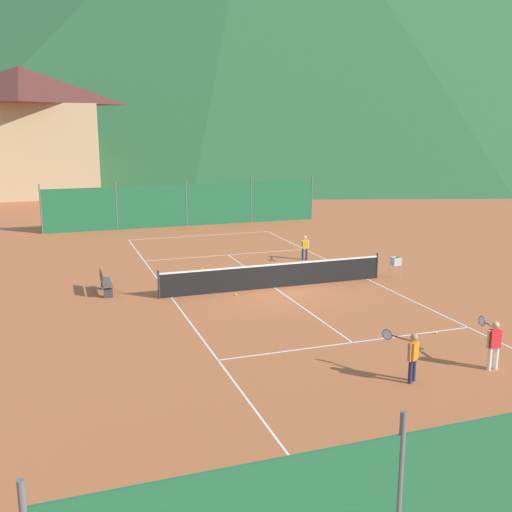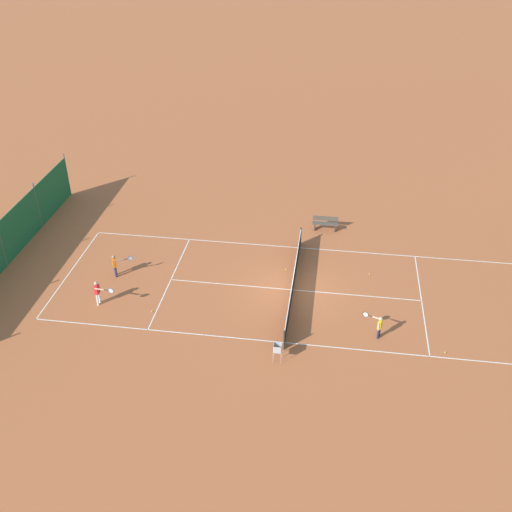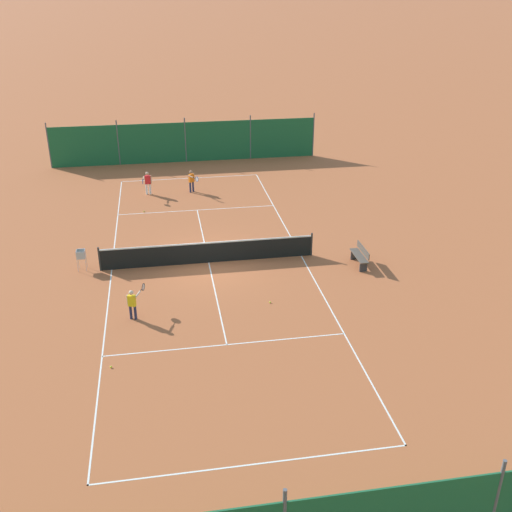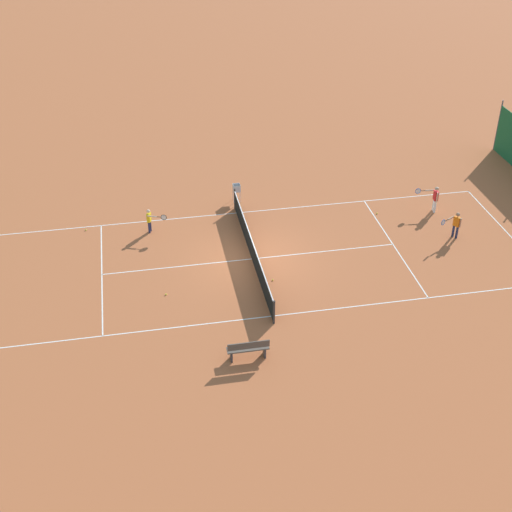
{
  "view_description": "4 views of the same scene",
  "coord_description": "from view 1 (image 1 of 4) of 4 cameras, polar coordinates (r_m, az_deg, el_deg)",
  "views": [
    {
      "loc": [
        -8.15,
        -21.15,
        6.27
      ],
      "look_at": [
        -0.18,
        1.7,
        0.93
      ],
      "focal_mm": 42.0,
      "sensor_mm": 36.0,
      "label": 1
    },
    {
      "loc": [
        24.7,
        1.65,
        17.91
      ],
      "look_at": [
        -0.96,
        -2.05,
        1.26
      ],
      "focal_mm": 42.0,
      "sensor_mm": 36.0,
      "label": 2
    },
    {
      "loc": [
        1.83,
        23.23,
        11.33
      ],
      "look_at": [
        -1.89,
        1.1,
        0.68
      ],
      "focal_mm": 42.0,
      "sensor_mm": 36.0,
      "label": 3
    },
    {
      "loc": [
        -25.33,
        4.63,
        16.88
      ],
      "look_at": [
        -1.72,
        0.15,
        1.26
      ],
      "focal_mm": 50.0,
      "sensor_mm": 36.0,
      "label": 4
    }
  ],
  "objects": [
    {
      "name": "ground_plane",
      "position": [
        23.52,
        1.78,
        -3.04
      ],
      "size": [
        600.0,
        600.0,
        0.0
      ],
      "primitive_type": "plane",
      "color": "#B25B33"
    },
    {
      "name": "player_far_service",
      "position": [
        28.24,
        4.65,
        0.97
      ],
      "size": [
        0.66,
        0.9,
        1.16
      ],
      "color": "#23284C",
      "rests_on": "ground"
    },
    {
      "name": "tennis_ball_far_corner",
      "position": [
        31.28,
        3.6,
        0.91
      ],
      "size": [
        0.07,
        0.07,
        0.07
      ],
      "primitive_type": "sphere",
      "color": "#CCE033",
      "rests_on": "ground"
    },
    {
      "name": "tennis_ball_alley_left",
      "position": [
        19.23,
        16.79,
        -7.04
      ],
      "size": [
        0.07,
        0.07,
        0.07
      ],
      "primitive_type": "sphere",
      "color": "#CCE033",
      "rests_on": "ground"
    },
    {
      "name": "court_line_markings",
      "position": [
        23.52,
        1.78,
        -3.03
      ],
      "size": [
        8.25,
        23.85,
        0.01
      ],
      "color": "white",
      "rests_on": "ground"
    },
    {
      "name": "tennis_ball_by_net_right",
      "position": [
        22.46,
        -1.95,
        -3.7
      ],
      "size": [
        0.07,
        0.07,
        0.07
      ],
      "primitive_type": "sphere",
      "color": "#CCE033",
      "rests_on": "ground"
    },
    {
      "name": "player_near_service",
      "position": [
        15.44,
        14.59,
        -8.98
      ],
      "size": [
        0.53,
        1.06,
        1.27
      ],
      "color": "#23284C",
      "rests_on": "ground"
    },
    {
      "name": "tennis_net",
      "position": [
        23.39,
        1.79,
        -1.86
      ],
      "size": [
        9.18,
        0.08,
        1.06
      ],
      "color": "#2D2D2D",
      "rests_on": "ground"
    },
    {
      "name": "courtside_bench",
      "position": [
        23.28,
        -14.17,
        -2.43
      ],
      "size": [
        0.36,
        1.5,
        0.84
      ],
      "color": "#51473D",
      "rests_on": "ground"
    },
    {
      "name": "tennis_ball_service_box",
      "position": [
        26.53,
        -5.19,
        -1.22
      ],
      "size": [
        0.07,
        0.07,
        0.07
      ],
      "primitive_type": "sphere",
      "color": "#CCE033",
      "rests_on": "ground"
    },
    {
      "name": "player_far_baseline",
      "position": [
        16.86,
        21.68,
        -7.55
      ],
      "size": [
        0.5,
        1.06,
        1.31
      ],
      "color": "white",
      "rests_on": "ground"
    },
    {
      "name": "alpine_chalet",
      "position": [
        57.61,
        -21.27,
        11.16
      ],
      "size": [
        13.0,
        10.0,
        11.2
      ],
      "color": "tan",
      "rests_on": "ground"
    },
    {
      "name": "windscreen_fence_far",
      "position": [
        37.87,
        -6.66,
        4.82
      ],
      "size": [
        17.28,
        0.08,
        2.9
      ],
      "color": "#1E6038",
      "rests_on": "ground"
    },
    {
      "name": "ball_hopper",
      "position": [
        25.52,
        13.15,
        -0.61
      ],
      "size": [
        0.36,
        0.36,
        0.89
      ],
      "color": "#B7B7BC",
      "rests_on": "ground"
    },
    {
      "name": "mountain_central_peak",
      "position": [
        214.43,
        -21.8,
        18.28
      ],
      "size": [
        203.91,
        203.91,
        62.52
      ],
      "primitive_type": "cone",
      "color": "#336038",
      "rests_on": "ground"
    }
  ]
}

